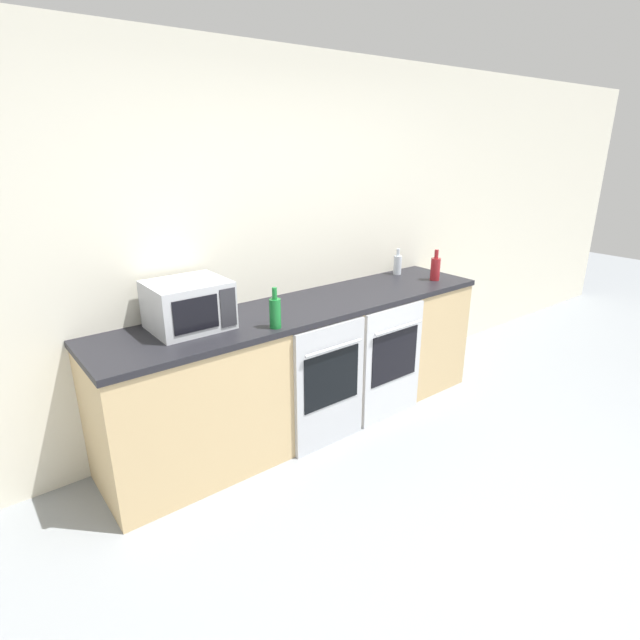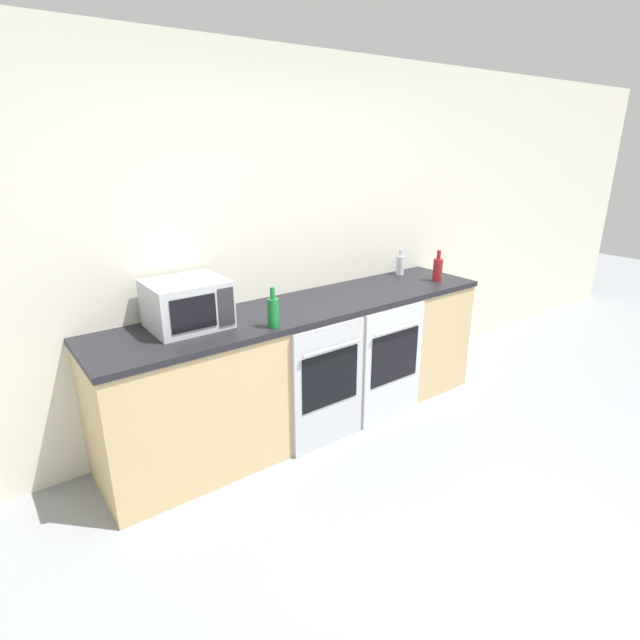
{
  "view_description": "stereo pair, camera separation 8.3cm",
  "coord_description": "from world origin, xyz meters",
  "px_view_note": "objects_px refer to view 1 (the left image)",
  "views": [
    {
      "loc": [
        -1.96,
        -0.92,
        2.0
      ],
      "look_at": [
        0.13,
        1.74,
        0.79
      ],
      "focal_mm": 28.0,
      "sensor_mm": 36.0,
      "label": 1
    },
    {
      "loc": [
        -1.89,
        -0.97,
        2.0
      ],
      "look_at": [
        0.13,
        1.74,
        0.79
      ],
      "focal_mm": 28.0,
      "sensor_mm": 36.0,
      "label": 2
    }
  ],
  "objects_px": {
    "bottle_red": "(435,268)",
    "oven_left": "(330,386)",
    "microwave": "(188,305)",
    "oven_right": "(393,363)",
    "bottle_clear": "(398,264)",
    "bottle_green": "(275,312)"
  },
  "relations": [
    {
      "from": "bottle_red",
      "to": "oven_left",
      "type": "bearing_deg",
      "value": -170.36
    },
    {
      "from": "oven_left",
      "to": "microwave",
      "type": "bearing_deg",
      "value": 152.1
    },
    {
      "from": "oven_left",
      "to": "oven_right",
      "type": "bearing_deg",
      "value": 0.0
    },
    {
      "from": "bottle_red",
      "to": "bottle_clear",
      "type": "bearing_deg",
      "value": 107.04
    },
    {
      "from": "oven_right",
      "to": "microwave",
      "type": "xyz_separation_m",
      "value": [
        -1.38,
        0.41,
        0.63
      ]
    },
    {
      "from": "microwave",
      "to": "bottle_green",
      "type": "relative_size",
      "value": 1.79
    },
    {
      "from": "bottle_clear",
      "to": "bottle_red",
      "type": "bearing_deg",
      "value": -72.96
    },
    {
      "from": "oven_left",
      "to": "oven_right",
      "type": "height_order",
      "value": "same"
    },
    {
      "from": "oven_right",
      "to": "bottle_green",
      "type": "bearing_deg",
      "value": 174.85
    },
    {
      "from": "oven_right",
      "to": "bottle_clear",
      "type": "bearing_deg",
      "value": 43.17
    },
    {
      "from": "oven_left",
      "to": "bottle_green",
      "type": "distance_m",
      "value": 0.69
    },
    {
      "from": "oven_left",
      "to": "bottle_red",
      "type": "distance_m",
      "value": 1.42
    },
    {
      "from": "oven_right",
      "to": "oven_left",
      "type": "bearing_deg",
      "value": 180.0
    },
    {
      "from": "microwave",
      "to": "bottle_red",
      "type": "bearing_deg",
      "value": -5.38
    },
    {
      "from": "bottle_green",
      "to": "microwave",
      "type": "bearing_deg",
      "value": 141.72
    },
    {
      "from": "oven_left",
      "to": "oven_right",
      "type": "relative_size",
      "value": 1.0
    },
    {
      "from": "oven_left",
      "to": "bottle_clear",
      "type": "height_order",
      "value": "bottle_clear"
    },
    {
      "from": "oven_right",
      "to": "microwave",
      "type": "bearing_deg",
      "value": 163.38
    },
    {
      "from": "microwave",
      "to": "oven_left",
      "type": "bearing_deg",
      "value": -27.9
    },
    {
      "from": "microwave",
      "to": "bottle_green",
      "type": "xyz_separation_m",
      "value": [
        0.41,
        -0.32,
        -0.05
      ]
    },
    {
      "from": "bottle_clear",
      "to": "bottle_green",
      "type": "bearing_deg",
      "value": -163.57
    },
    {
      "from": "microwave",
      "to": "oven_right",
      "type": "bearing_deg",
      "value": -16.62
    }
  ]
}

